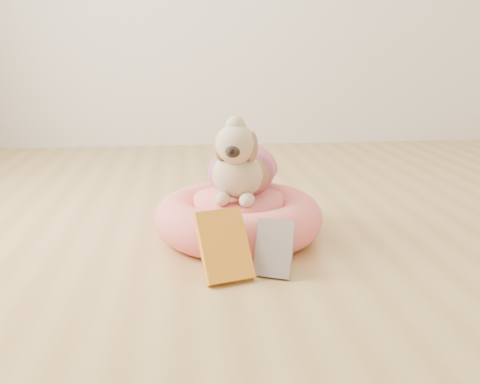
{
  "coord_description": "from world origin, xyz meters",
  "views": [
    {
      "loc": [
        -0.41,
        -1.6,
        0.68
      ],
      "look_at": [
        -0.21,
        0.22,
        0.19
      ],
      "focal_mm": 40.0,
      "sensor_mm": 36.0,
      "label": 1
    }
  ],
  "objects": [
    {
      "name": "floor",
      "position": [
        0.0,
        0.0,
        0.0
      ],
      "size": [
        4.5,
        4.5,
        0.0
      ],
      "primitive_type": "plane",
      "color": "tan",
      "rests_on": "ground"
    },
    {
      "name": "pet_bed",
      "position": [
        -0.21,
        0.27,
        0.08
      ],
      "size": [
        0.62,
        0.62,
        0.16
      ],
      "color": "#FF6B63",
      "rests_on": "floor"
    },
    {
      "name": "dog",
      "position": [
        -0.2,
        0.28,
        0.31
      ],
      "size": [
        0.39,
        0.48,
        0.31
      ],
      "primitive_type": null,
      "rotation": [
        0.0,
        0.0,
        -0.26
      ],
      "color": "brown",
      "rests_on": "pet_bed"
    },
    {
      "name": "book_yellow",
      "position": [
        -0.29,
        -0.08,
        0.1
      ],
      "size": [
        0.18,
        0.19,
        0.2
      ],
      "primitive_type": "cube",
      "rotation": [
        -0.61,
        0.0,
        0.28
      ],
      "color": "yellow",
      "rests_on": "floor"
    },
    {
      "name": "book_white",
      "position": [
        -0.14,
        -0.08,
        0.08
      ],
      "size": [
        0.14,
        0.13,
        0.17
      ],
      "primitive_type": "cube",
      "rotation": [
        -0.43,
        0.0,
        -0.41
      ],
      "color": "white",
      "rests_on": "floor"
    }
  ]
}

